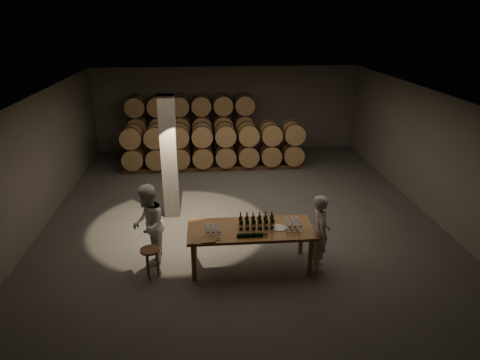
{
  "coord_description": "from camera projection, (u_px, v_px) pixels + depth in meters",
  "views": [
    {
      "loc": [
        -0.9,
        -10.29,
        5.04
      ],
      "look_at": [
        -0.03,
        -0.26,
        1.1
      ],
      "focal_mm": 32.0,
      "sensor_mm": 36.0,
      "label": 1
    }
  ],
  "objects": [
    {
      "name": "barrel_stack_front",
      "position": [
        214.0,
        145.0,
        14.64
      ],
      "size": [
        6.26,
        0.95,
        1.57
      ],
      "color": "brown",
      "rests_on": "ground"
    },
    {
      "name": "bottle_cluster",
      "position": [
        257.0,
        223.0,
        8.8
      ],
      "size": [
        0.73,
        0.23,
        0.32
      ],
      "color": "black",
      "rests_on": "tasting_table"
    },
    {
      "name": "lying_bottles",
      "position": [
        250.0,
        235.0,
        8.46
      ],
      "size": [
        0.62,
        0.08,
        0.08
      ],
      "color": "black",
      "rests_on": "tasting_table"
    },
    {
      "name": "tasting_table",
      "position": [
        251.0,
        233.0,
        8.85
      ],
      "size": [
        2.6,
        1.1,
        0.9
      ],
      "color": "brown",
      "rests_on": "ground"
    },
    {
      "name": "person_man",
      "position": [
        320.0,
        233.0,
        8.77
      ],
      "size": [
        0.42,
        0.62,
        1.67
      ],
      "primitive_type": "imported",
      "rotation": [
        0.0,
        0.0,
        1.53
      ],
      "color": "beige",
      "rests_on": "ground"
    },
    {
      "name": "person_woman",
      "position": [
        148.0,
        225.0,
        8.97
      ],
      "size": [
        0.7,
        0.89,
        1.78
      ],
      "primitive_type": "imported",
      "rotation": [
        0.0,
        0.0,
        -1.54
      ],
      "color": "white",
      "rests_on": "ground"
    },
    {
      "name": "plate",
      "position": [
        279.0,
        228.0,
        8.81
      ],
      "size": [
        0.31,
        0.31,
        0.02
      ],
      "primitive_type": "cylinder",
      "color": "silver",
      "rests_on": "tasting_table"
    },
    {
      "name": "glass_cluster_left",
      "position": [
        213.0,
        228.0,
        8.58
      ],
      "size": [
        0.3,
        0.41,
        0.16
      ],
      "color": "silver",
      "rests_on": "tasting_table"
    },
    {
      "name": "notebook_corner",
      "position": [
        197.0,
        241.0,
        8.3
      ],
      "size": [
        0.25,
        0.3,
        0.02
      ],
      "primitive_type": "cube",
      "rotation": [
        0.0,
        0.0,
        -0.14
      ],
      "color": "brown",
      "rests_on": "tasting_table"
    },
    {
      "name": "glass_cluster_right",
      "position": [
        293.0,
        222.0,
        8.8
      ],
      "size": [
        0.3,
        0.41,
        0.16
      ],
      "color": "silver",
      "rests_on": "tasting_table"
    },
    {
      "name": "pen",
      "position": [
        215.0,
        240.0,
        8.33
      ],
      "size": [
        0.13,
        0.02,
        0.01
      ],
      "primitive_type": "cylinder",
      "rotation": [
        0.0,
        1.57,
        0.08
      ],
      "color": "black",
      "rests_on": "tasting_table"
    },
    {
      "name": "barrel_stack_back",
      "position": [
        191.0,
        125.0,
        15.74
      ],
      "size": [
        4.7,
        0.95,
        2.31
      ],
      "color": "brown",
      "rests_on": "ground"
    },
    {
      "name": "room",
      "position": [
        169.0,
        157.0,
        10.91
      ],
      "size": [
        12.0,
        12.0,
        12.0
      ],
      "color": "#54514E",
      "rests_on": "ground"
    },
    {
      "name": "stool",
      "position": [
        150.0,
        254.0,
        8.56
      ],
      "size": [
        0.39,
        0.39,
        0.65
      ],
      "rotation": [
        0.0,
        0.0,
        -0.27
      ],
      "color": "brown",
      "rests_on": "ground"
    },
    {
      "name": "notebook_near",
      "position": [
        208.0,
        240.0,
        8.32
      ],
      "size": [
        0.29,
        0.25,
        0.03
      ],
      "primitive_type": "cube",
      "rotation": [
        0.0,
        0.0,
        0.11
      ],
      "color": "brown",
      "rests_on": "tasting_table"
    }
  ]
}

